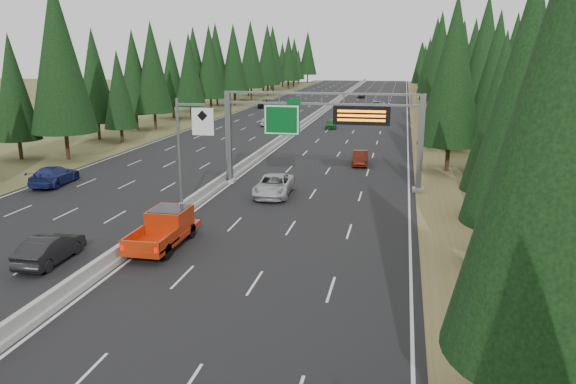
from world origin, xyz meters
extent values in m
cube|color=black|center=(0.00, 80.00, 0.04)|extent=(32.00, 260.00, 0.08)
cube|color=olive|center=(17.80, 80.00, 0.03)|extent=(3.60, 260.00, 0.06)
cube|color=#4C4F25|center=(-17.80, 80.00, 0.03)|extent=(3.60, 260.00, 0.06)
cube|color=#999994|center=(0.00, 80.00, 0.23)|extent=(0.70, 260.00, 0.30)
cube|color=#999994|center=(0.00, 80.00, 0.63)|extent=(0.30, 260.00, 0.60)
cube|color=slate|center=(0.35, 35.00, 3.98)|extent=(0.45, 0.45, 7.80)
cube|color=#999994|center=(0.35, 35.00, 0.23)|extent=(0.90, 0.90, 0.30)
cube|color=slate|center=(16.20, 35.00, 3.98)|extent=(0.45, 0.45, 7.80)
cube|color=#999994|center=(16.20, 35.00, 0.23)|extent=(0.90, 0.90, 0.30)
cube|color=slate|center=(8.28, 35.00, 7.80)|extent=(15.85, 0.35, 0.16)
cube|color=slate|center=(8.28, 35.00, 6.96)|extent=(15.85, 0.35, 0.16)
cube|color=#054C19|center=(5.00, 34.75, 5.63)|extent=(3.00, 0.10, 2.50)
cube|color=silver|center=(5.00, 34.69, 5.63)|extent=(2.85, 0.02, 2.35)
cube|color=#054C19|center=(6.00, 34.75, 7.13)|extent=(1.10, 0.10, 0.45)
cube|color=black|center=(11.50, 34.70, 6.13)|extent=(4.50, 0.40, 1.50)
cube|color=orange|center=(11.50, 34.48, 6.48)|extent=(3.80, 0.02, 0.18)
cube|color=orange|center=(11.50, 34.48, 6.13)|extent=(3.80, 0.02, 0.18)
cube|color=orange|center=(11.50, 34.48, 5.78)|extent=(3.80, 0.02, 0.18)
cylinder|color=slate|center=(0.00, 25.00, 4.08)|extent=(0.20, 0.20, 8.00)
cube|color=#999994|center=(0.00, 25.00, 0.18)|extent=(0.50, 0.50, 0.20)
cube|color=slate|center=(1.00, 25.00, 7.68)|extent=(2.00, 0.15, 0.15)
cube|color=silver|center=(1.80, 24.88, 6.58)|extent=(1.50, 0.06, 1.80)
cylinder|color=black|center=(20.60, 19.46, 1.22)|extent=(0.40, 0.40, 2.44)
cone|color=black|center=(20.60, 19.46, 8.86)|extent=(5.50, 5.50, 12.83)
cylinder|color=black|center=(20.94, 28.49, 1.00)|extent=(0.40, 0.40, 2.00)
cone|color=black|center=(20.94, 28.49, 7.24)|extent=(4.49, 4.49, 10.48)
cylinder|color=black|center=(24.83, 28.54, 1.04)|extent=(0.40, 0.40, 2.08)
cone|color=black|center=(24.83, 28.54, 7.53)|extent=(4.68, 4.68, 10.91)
cylinder|color=black|center=(19.03, 43.73, 1.30)|extent=(0.40, 0.40, 2.59)
cone|color=black|center=(19.03, 43.73, 9.40)|extent=(5.83, 5.83, 13.61)
cylinder|color=black|center=(23.70, 41.13, 1.14)|extent=(0.40, 0.40, 2.29)
cone|color=black|center=(23.70, 41.13, 8.30)|extent=(5.15, 5.15, 12.02)
cylinder|color=black|center=(19.43, 56.54, 1.15)|extent=(0.40, 0.40, 2.30)
cone|color=black|center=(19.43, 56.54, 8.35)|extent=(5.18, 5.18, 12.09)
cylinder|color=black|center=(24.60, 56.24, 1.25)|extent=(0.40, 0.40, 2.49)
cone|color=black|center=(24.60, 56.24, 9.03)|extent=(5.61, 5.61, 13.08)
cylinder|color=black|center=(20.47, 69.11, 1.24)|extent=(0.40, 0.40, 2.49)
cone|color=black|center=(20.47, 69.11, 9.02)|extent=(5.60, 5.60, 13.06)
cylinder|color=black|center=(24.94, 69.36, 1.47)|extent=(0.40, 0.40, 2.94)
cone|color=black|center=(24.94, 69.36, 10.66)|extent=(6.62, 6.62, 15.44)
cylinder|color=black|center=(20.39, 80.28, 0.99)|extent=(0.40, 0.40, 1.99)
cone|color=black|center=(20.39, 80.28, 7.21)|extent=(4.47, 4.47, 10.44)
cylinder|color=black|center=(24.86, 81.29, 1.28)|extent=(0.40, 0.40, 2.56)
cone|color=black|center=(24.86, 81.29, 9.29)|extent=(5.76, 5.76, 13.45)
cylinder|color=black|center=(20.43, 90.80, 1.42)|extent=(0.40, 0.40, 2.83)
cone|color=black|center=(20.43, 90.80, 10.27)|extent=(6.38, 6.38, 14.88)
cylinder|color=black|center=(24.11, 91.22, 1.31)|extent=(0.40, 0.40, 2.61)
cone|color=black|center=(24.11, 91.22, 9.46)|extent=(5.87, 5.87, 13.70)
cylinder|color=black|center=(20.47, 105.71, 1.40)|extent=(0.40, 0.40, 2.81)
cone|color=black|center=(20.47, 105.71, 10.18)|extent=(6.32, 6.32, 14.74)
cylinder|color=black|center=(23.81, 106.46, 1.24)|extent=(0.40, 0.40, 2.47)
cone|color=black|center=(23.81, 106.46, 8.96)|extent=(5.56, 5.56, 12.98)
cylinder|color=black|center=(19.51, 117.92, 0.96)|extent=(0.40, 0.40, 1.92)
cone|color=black|center=(19.51, 117.92, 6.95)|extent=(4.31, 4.31, 10.06)
cylinder|color=black|center=(24.63, 117.20, 1.23)|extent=(0.40, 0.40, 2.45)
cone|color=black|center=(24.63, 117.20, 8.89)|extent=(5.52, 5.52, 12.88)
cylinder|color=black|center=(20.08, 130.84, 0.91)|extent=(0.40, 0.40, 1.81)
cone|color=black|center=(20.08, 130.84, 6.57)|extent=(4.08, 4.08, 9.51)
cylinder|color=black|center=(24.80, 128.33, 1.45)|extent=(0.40, 0.40, 2.89)
cone|color=black|center=(24.80, 128.33, 10.49)|extent=(6.51, 6.51, 15.19)
cylinder|color=black|center=(20.64, 141.24, 1.17)|extent=(0.40, 0.40, 2.33)
cone|color=black|center=(20.64, 141.24, 8.46)|extent=(5.25, 5.25, 12.25)
cylinder|color=black|center=(23.88, 140.76, 1.09)|extent=(0.40, 0.40, 2.18)
cone|color=black|center=(23.88, 140.76, 7.91)|extent=(4.91, 4.91, 11.46)
cylinder|color=black|center=(19.05, 155.81, 1.10)|extent=(0.40, 0.40, 2.19)
cone|color=black|center=(19.05, 155.81, 7.94)|extent=(4.93, 4.93, 11.50)
cylinder|color=black|center=(23.92, 156.31, 1.41)|extent=(0.40, 0.40, 2.82)
cone|color=black|center=(23.92, 156.31, 10.23)|extent=(6.35, 6.35, 14.82)
cylinder|color=black|center=(20.42, 166.32, 1.05)|extent=(0.40, 0.40, 2.10)
cone|color=black|center=(20.42, 166.32, 7.61)|extent=(4.72, 4.72, 11.02)
cylinder|color=black|center=(24.39, 167.27, 0.93)|extent=(0.40, 0.40, 1.87)
cone|color=black|center=(24.39, 167.27, 6.76)|extent=(4.20, 4.20, 9.79)
cylinder|color=black|center=(19.41, 180.71, 1.03)|extent=(0.40, 0.40, 2.06)
cone|color=black|center=(19.41, 180.71, 7.48)|extent=(4.64, 4.64, 10.83)
cylinder|color=black|center=(24.96, 179.35, 1.09)|extent=(0.40, 0.40, 2.18)
cone|color=black|center=(24.96, 179.35, 7.90)|extent=(4.90, 4.90, 11.43)
cylinder|color=black|center=(20.34, 193.96, 1.15)|extent=(0.40, 0.40, 2.30)
cone|color=black|center=(20.34, 193.96, 8.35)|extent=(5.18, 5.18, 12.10)
cylinder|color=black|center=(23.14, 192.98, 1.17)|extent=(0.40, 0.40, 2.33)
cone|color=black|center=(23.14, 192.98, 8.46)|extent=(5.25, 5.25, 12.25)
cylinder|color=black|center=(-19.43, 41.88, 1.47)|extent=(0.40, 0.40, 2.95)
cone|color=black|center=(-19.43, 41.88, 10.68)|extent=(6.63, 6.63, 15.47)
cylinder|color=black|center=(-24.59, 41.33, 1.04)|extent=(0.40, 0.40, 2.08)
cone|color=black|center=(-24.59, 41.33, 7.53)|extent=(4.67, 4.67, 10.90)
cylinder|color=black|center=(-19.43, 53.64, 0.91)|extent=(0.40, 0.40, 1.81)
cone|color=black|center=(-19.43, 53.64, 6.56)|extent=(4.07, 4.07, 9.51)
cylinder|color=black|center=(-23.58, 55.44, 1.12)|extent=(0.40, 0.40, 2.24)
cone|color=black|center=(-23.58, 55.44, 8.11)|extent=(5.04, 5.04, 11.75)
cylinder|color=black|center=(-20.58, 65.96, 1.23)|extent=(0.40, 0.40, 2.45)
cone|color=black|center=(-20.58, 65.96, 8.89)|extent=(5.52, 5.52, 12.87)
cylinder|color=black|center=(-23.29, 65.59, 1.13)|extent=(0.40, 0.40, 2.27)
cone|color=black|center=(-23.29, 65.59, 8.23)|extent=(5.11, 5.11, 11.92)
cylinder|color=black|center=(-19.77, 78.26, 1.12)|extent=(0.40, 0.40, 2.24)
cone|color=black|center=(-19.77, 78.26, 8.13)|extent=(5.05, 5.05, 11.78)
cylinder|color=black|center=(-23.60, 79.89, 1.05)|extent=(0.40, 0.40, 2.10)
cone|color=black|center=(-23.60, 79.89, 7.62)|extent=(4.73, 4.73, 11.03)
cylinder|color=black|center=(-20.75, 91.02, 1.26)|extent=(0.40, 0.40, 2.53)
cone|color=black|center=(-20.75, 91.02, 9.16)|extent=(5.69, 5.69, 13.27)
cylinder|color=black|center=(-23.85, 91.11, 1.25)|extent=(0.40, 0.40, 2.49)
cone|color=black|center=(-23.85, 91.11, 9.04)|extent=(5.61, 5.61, 13.09)
cylinder|color=black|center=(-20.13, 104.24, 1.33)|extent=(0.40, 0.40, 2.67)
cone|color=black|center=(-20.13, 104.24, 9.67)|extent=(6.00, 6.00, 14.00)
cylinder|color=black|center=(-23.82, 103.88, 1.35)|extent=(0.40, 0.40, 2.70)
cone|color=black|center=(-23.82, 103.88, 9.77)|extent=(6.07, 6.07, 14.15)
cylinder|color=black|center=(-19.92, 116.95, 1.43)|extent=(0.40, 0.40, 2.86)
cone|color=black|center=(-19.92, 116.95, 10.38)|extent=(6.44, 6.44, 15.03)
cylinder|color=black|center=(-24.18, 118.20, 1.12)|extent=(0.40, 0.40, 2.23)
cone|color=black|center=(-24.18, 118.20, 8.10)|extent=(5.03, 5.03, 11.73)
cylinder|color=black|center=(-19.18, 130.22, 1.42)|extent=(0.40, 0.40, 2.84)
cone|color=black|center=(-19.18, 130.22, 10.28)|extent=(6.38, 6.38, 14.89)
cylinder|color=black|center=(-24.44, 130.64, 0.98)|extent=(0.40, 0.40, 1.95)
cone|color=black|center=(-24.44, 130.64, 7.07)|extent=(4.39, 4.39, 10.25)
cylinder|color=black|center=(-20.41, 141.37, 1.43)|extent=(0.40, 0.40, 2.85)
cone|color=black|center=(-20.41, 141.37, 10.34)|extent=(6.42, 6.42, 14.97)
cylinder|color=black|center=(-23.22, 141.63, 0.97)|extent=(0.40, 0.40, 1.95)
cone|color=black|center=(-23.22, 141.63, 7.07)|extent=(4.39, 4.39, 10.24)
cylinder|color=black|center=(-19.19, 156.71, 1.25)|extent=(0.40, 0.40, 2.51)
cone|color=black|center=(-19.19, 156.71, 9.10)|extent=(5.65, 5.65, 13.18)
cylinder|color=black|center=(-24.33, 155.86, 1.18)|extent=(0.40, 0.40, 2.35)
cone|color=black|center=(-24.33, 155.86, 8.54)|extent=(5.30, 5.30, 12.36)
cylinder|color=black|center=(-19.90, 167.91, 0.96)|extent=(0.40, 0.40, 1.92)
cone|color=black|center=(-19.90, 167.91, 6.96)|extent=(4.32, 4.32, 10.09)
cylinder|color=black|center=(-23.53, 168.45, 1.11)|extent=(0.40, 0.40, 2.23)
cone|color=black|center=(-23.53, 168.45, 8.07)|extent=(5.01, 5.01, 11.69)
cylinder|color=black|center=(-20.38, 179.01, 0.95)|extent=(0.40, 0.40, 1.89)
cone|color=black|center=(-20.38, 179.01, 6.86)|extent=(4.26, 4.26, 9.94)
cylinder|color=black|center=(-23.99, 179.14, 1.09)|extent=(0.40, 0.40, 2.18)
cone|color=black|center=(-23.99, 179.14, 7.92)|extent=(4.91, 4.91, 11.47)
cylinder|color=black|center=(-19.51, 192.66, 1.45)|extent=(0.40, 0.40, 2.89)
cone|color=black|center=(-19.51, 192.66, 10.48)|extent=(6.50, 6.50, 15.17)
cylinder|color=black|center=(-24.12, 191.32, 1.26)|extent=(0.40, 0.40, 2.52)
cone|color=black|center=(-24.12, 191.32, 9.13)|extent=(5.67, 5.67, 13.22)
imported|color=#B5B5BA|center=(5.08, 31.39, 0.88)|extent=(2.93, 5.89, 1.61)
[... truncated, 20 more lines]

